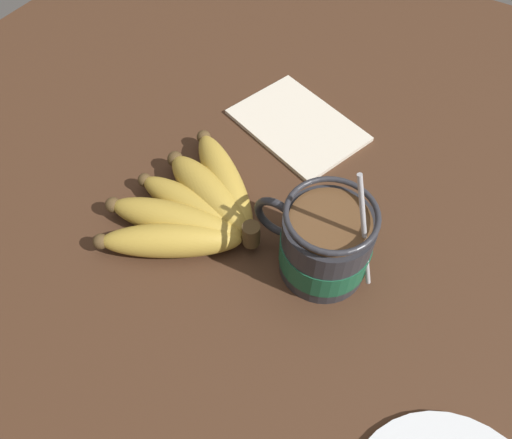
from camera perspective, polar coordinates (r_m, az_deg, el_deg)
The scene contains 4 objects.
table at distance 60.18cm, azimuth 3.03°, elevation -2.24°, with size 124.97×124.97×3.20cm.
coffee_mug at distance 53.03cm, azimuth 7.85°, elevation -2.79°, with size 14.20×9.72×16.67cm.
banana_bunch at distance 58.74cm, azimuth -6.97°, elevation 1.44°, with size 18.25×22.66×4.48cm.
napkin at distance 70.30cm, azimuth 4.76°, elevation 10.69°, with size 20.06×16.75×0.60cm.
Camera 1 is at (-14.97, 29.91, 51.63)cm, focal length 35.00 mm.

